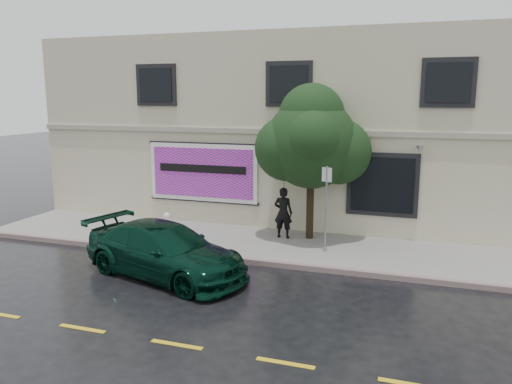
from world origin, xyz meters
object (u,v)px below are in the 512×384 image
(car, at_px, (165,250))
(street_tree, at_px, (311,143))
(fire_hydrant, at_px, (167,225))
(pedestrian, at_px, (283,213))

(car, height_order, street_tree, street_tree)
(street_tree, distance_m, fire_hydrant, 5.53)
(car, bearing_deg, street_tree, -18.20)
(fire_hydrant, bearing_deg, pedestrian, 18.88)
(car, distance_m, pedestrian, 4.66)
(pedestrian, height_order, fire_hydrant, pedestrian)
(pedestrian, distance_m, street_tree, 2.47)
(car, relative_size, pedestrian, 2.87)
(street_tree, height_order, fire_hydrant, street_tree)
(car, relative_size, street_tree, 1.05)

